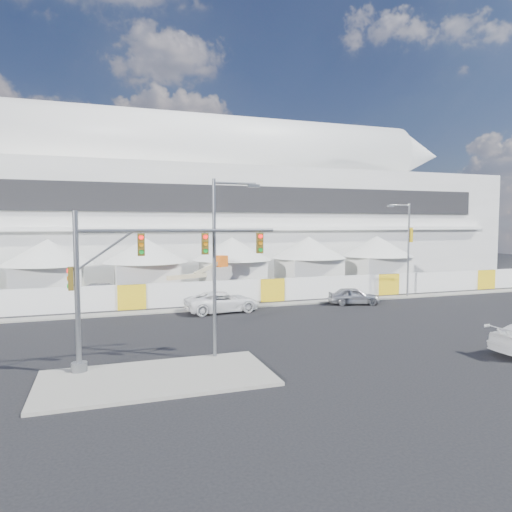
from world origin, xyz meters
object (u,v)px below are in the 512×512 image
object	(u,v)px
sedan_silver	(354,296)
lot_car_c	(106,292)
traffic_mast	(125,281)
boom_lift	(183,290)
streetlight_median	(219,255)
streetlight_curb	(407,243)
pickup_curb	(223,302)

from	to	relation	value
sedan_silver	lot_car_c	distance (m)	21.69
traffic_mast	boom_lift	bearing A→B (deg)	72.38
lot_car_c	streetlight_median	xyz separation A→B (m)	(5.24, -20.22, 4.46)
sedan_silver	streetlight_curb	bearing A→B (deg)	-58.05
lot_car_c	boom_lift	bearing A→B (deg)	-109.76
sedan_silver	streetlight_curb	distance (m)	8.06
streetlight_curb	traffic_mast	bearing A→B (deg)	-152.06
pickup_curb	streetlight_median	bearing A→B (deg)	159.18
pickup_curb	traffic_mast	size ratio (longest dim) A/B	0.60
pickup_curb	lot_car_c	bearing A→B (deg)	39.99
boom_lift	streetlight_median	bearing A→B (deg)	-117.43
lot_car_c	traffic_mast	size ratio (longest dim) A/B	0.56
traffic_mast	streetlight_median	xyz separation A→B (m)	(4.55, 0.35, 1.06)
traffic_mast	boom_lift	xyz separation A→B (m)	(5.75, 18.09, -3.16)
pickup_curb	streetlight_curb	world-z (taller)	streetlight_curb
streetlight_median	boom_lift	bearing A→B (deg)	86.15
streetlight_curb	sedan_silver	bearing A→B (deg)	-164.84
pickup_curb	streetlight_curb	xyz separation A→B (m)	(17.94, 1.42, 4.26)
pickup_curb	traffic_mast	world-z (taller)	traffic_mast
lot_car_c	traffic_mast	world-z (taller)	traffic_mast
pickup_curb	boom_lift	bearing A→B (deg)	13.86
lot_car_c	sedan_silver	bearing A→B (deg)	-112.25
sedan_silver	streetlight_curb	xyz separation A→B (m)	(6.56, 1.78, 4.33)
traffic_mast	boom_lift	size ratio (longest dim) A/B	1.24
streetlight_median	sedan_silver	bearing A→B (deg)	38.22
sedan_silver	streetlight_curb	size ratio (longest dim) A/B	0.49
sedan_silver	traffic_mast	distance (m)	22.83
lot_car_c	streetlight_curb	distance (m)	27.66
traffic_mast	pickup_curb	bearing A→B (deg)	57.47
sedan_silver	streetlight_median	size ratio (longest dim) A/B	0.48
streetlight_median	traffic_mast	bearing A→B (deg)	-175.56
pickup_curb	traffic_mast	bearing A→B (deg)	141.95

